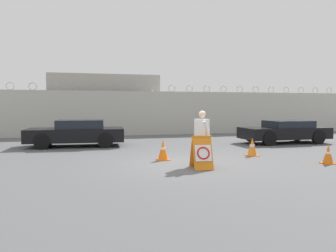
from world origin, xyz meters
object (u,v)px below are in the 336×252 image
at_px(parked_car_far_side, 285,131).
at_px(traffic_cone_far, 163,150).
at_px(security_guard, 202,135).
at_px(traffic_cone_mid, 328,154).
at_px(parked_car_front_coupe, 77,133).
at_px(barricade_sign, 202,152).
at_px(traffic_cone_near, 252,147).

bearing_deg(parked_car_far_side, traffic_cone_far, 26.02).
xyz_separation_m(security_guard, traffic_cone_mid, (4.17, -0.78, -0.68)).
xyz_separation_m(traffic_cone_mid, traffic_cone_far, (-5.16, 2.08, 0.05)).
height_order(traffic_cone_mid, parked_car_front_coupe, parked_car_front_coupe).
bearing_deg(barricade_sign, parked_car_far_side, 45.44).
xyz_separation_m(traffic_cone_far, parked_car_far_side, (7.37, 3.65, 0.25)).
xyz_separation_m(barricade_sign, traffic_cone_mid, (4.38, -0.24, -0.19)).
bearing_deg(barricade_sign, traffic_cone_mid, 2.55).
bearing_deg(security_guard, traffic_cone_mid, 48.63).
bearing_deg(barricade_sign, security_guard, 75.15).
bearing_deg(traffic_cone_near, parked_car_far_side, 42.75).
height_order(traffic_cone_near, parked_car_front_coupe, parked_car_front_coupe).
distance_m(traffic_cone_mid, parked_car_far_side, 6.15).
xyz_separation_m(barricade_sign, parked_car_far_side, (6.59, 5.49, 0.11)).
bearing_deg(traffic_cone_near, barricade_sign, -144.70).
distance_m(security_guard, traffic_cone_far, 1.75).
distance_m(parked_car_front_coupe, parked_car_far_side, 10.50).
xyz_separation_m(barricade_sign, traffic_cone_near, (2.80, 1.98, -0.16)).
bearing_deg(traffic_cone_mid, traffic_cone_near, 125.45).
bearing_deg(security_guard, barricade_sign, -51.27).
relative_size(security_guard, traffic_cone_near, 2.56).
distance_m(traffic_cone_near, traffic_cone_far, 3.58).
height_order(traffic_cone_mid, traffic_cone_far, traffic_cone_far).
xyz_separation_m(traffic_cone_far, parked_car_front_coupe, (-3.05, 4.92, 0.29)).
height_order(traffic_cone_far, parked_car_far_side, parked_car_far_side).
height_order(security_guard, parked_car_front_coupe, security_guard).
bearing_deg(parked_car_far_side, parked_car_front_coupe, -7.26).
distance_m(security_guard, parked_car_front_coupe, 7.42).
xyz_separation_m(security_guard, parked_car_far_side, (6.39, 4.95, -0.38)).
xyz_separation_m(traffic_cone_near, traffic_cone_mid, (1.58, -2.22, -0.03)).
bearing_deg(parked_car_front_coupe, traffic_cone_mid, 143.05).
bearing_deg(parked_car_front_coupe, security_guard, 126.49).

